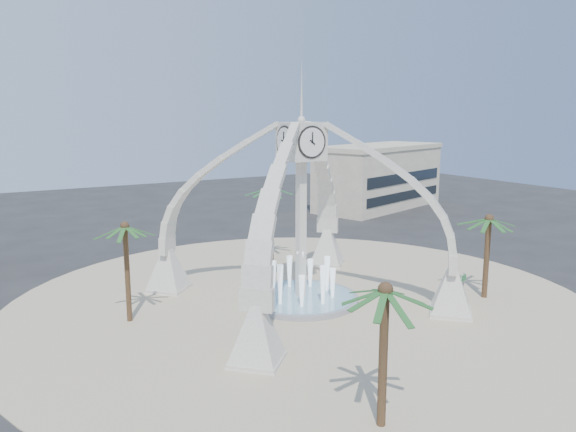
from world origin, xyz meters
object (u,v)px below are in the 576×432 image
palm_west (125,228)px  palm_north (271,189)px  clock_tower (301,210)px  fountain (301,298)px  palm_east (489,220)px  palm_south (385,292)px  street_sign (463,282)px

palm_west → palm_north: palm_north is taller
palm_north → palm_west: bearing=-151.1°
clock_tower → palm_north: (3.41, 10.34, -0.01)m
clock_tower → fountain: bearing=90.0°
palm_east → palm_south: size_ratio=0.97×
palm_south → street_sign: (14.61, 8.95, -4.26)m
palm_west → clock_tower: bearing=-11.3°
palm_east → street_sign: bearing=-175.6°
street_sign → palm_west: bearing=138.6°
palm_east → fountain: bearing=153.0°
palm_south → street_sign: size_ratio=3.00×
palm_north → fountain: bearing=-108.2°
palm_north → palm_south: size_ratio=1.10×
palm_west → palm_south: bearing=-71.3°
palm_west → palm_north: size_ratio=0.92×
clock_tower → palm_south: size_ratio=2.68×
palm_north → street_sign: (5.82, -16.44, -4.89)m
palm_north → clock_tower: bearing=-108.2°
clock_tower → palm_west: (-11.23, 2.25, -0.48)m
clock_tower → palm_west: bearing=168.7°
palm_west → palm_east: bearing=-19.7°
fountain → street_sign: 11.14m
fountain → palm_east: 14.09m
street_sign → palm_north: bearing=90.3°
fountain → palm_west: palm_west is taller
palm_south → clock_tower: bearing=70.3°
fountain → palm_east: size_ratio=1.24×
palm_north → palm_east: bearing=-63.2°
palm_west → palm_north: (14.64, 8.09, 0.47)m
fountain → palm_west: size_ratio=1.18×
clock_tower → palm_east: bearing=-27.0°
clock_tower → street_sign: bearing=-33.5°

